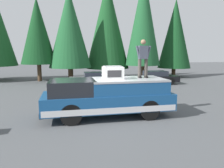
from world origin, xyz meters
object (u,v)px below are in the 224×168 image
object	(u,v)px
pickup_truck	(108,97)
person_on_truck_bed	(143,58)
parked_car_black	(154,78)
parked_car_grey	(95,79)
compressor_unit	(113,73)

from	to	relation	value
pickup_truck	person_on_truck_bed	distance (m)	2.33
pickup_truck	parked_car_black	distance (m)	10.41
parked_car_grey	parked_car_black	bearing A→B (deg)	-89.72
pickup_truck	parked_car_black	world-z (taller)	pickup_truck
person_on_truck_bed	parked_car_black	bearing A→B (deg)	-26.23
compressor_unit	parked_car_black	distance (m)	10.48
parked_car_black	compressor_unit	bearing A→B (deg)	147.29
compressor_unit	parked_car_grey	xyz separation A→B (m)	(8.72, -0.38, -1.35)
pickup_truck	parked_car_grey	size ratio (longest dim) A/B	1.35
person_on_truck_bed	parked_car_black	size ratio (longest dim) A/B	0.41
parked_car_black	parked_car_grey	size ratio (longest dim) A/B	1.00
pickup_truck	person_on_truck_bed	world-z (taller)	person_on_truck_bed
person_on_truck_bed	parked_car_grey	distance (m)	8.78
compressor_unit	parked_car_black	xyz separation A→B (m)	(8.74, -5.61, -1.35)
parked_car_grey	person_on_truck_bed	bearing A→B (deg)	-173.03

